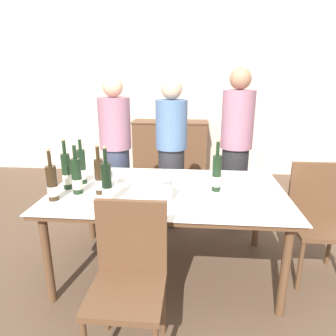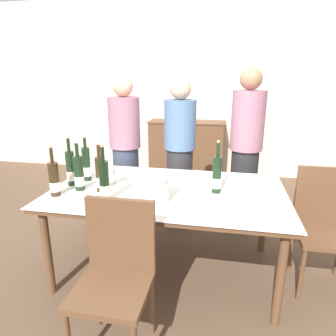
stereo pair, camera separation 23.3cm
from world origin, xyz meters
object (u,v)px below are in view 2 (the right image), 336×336
at_px(wine_glass_2, 81,168).
at_px(person_guest_right, 246,152).
at_px(ice_bucket, 154,188).
at_px(wine_glass_0, 118,173).
at_px(sideboard_cabinet, 186,149).
at_px(person_host, 126,153).
at_px(chair_near_front, 116,268).
at_px(person_guest_left, 180,155).
at_px(wine_bottle_0, 100,175).
at_px(wine_glass_1, 101,159).
at_px(wine_bottle_3, 79,174).
at_px(wine_bottle_6, 87,165).
at_px(wine_bottle_1, 54,180).
at_px(wine_bottle_4, 104,183).
at_px(dining_table, 168,197).
at_px(wine_bottle_2, 71,169).
at_px(chair_right_end, 324,221).
at_px(wine_bottle_5, 217,175).

distance_m(wine_glass_2, person_guest_right, 1.64).
relative_size(ice_bucket, wine_glass_0, 1.59).
height_order(sideboard_cabinet, wine_glass_2, sideboard_cabinet).
xyz_separation_m(sideboard_cabinet, ice_bucket, (0.13, -2.79, 0.37)).
bearing_deg(person_host, chair_near_front, -73.61).
bearing_deg(person_guest_left, wine_bottle_0, -115.44).
bearing_deg(wine_glass_2, wine_glass_1, 80.36).
distance_m(wine_bottle_3, wine_bottle_6, 0.23).
height_order(wine_glass_1, person_guest_left, person_guest_left).
relative_size(wine_bottle_1, wine_glass_0, 2.72).
xyz_separation_m(wine_bottle_1, wine_glass_1, (0.06, 0.73, -0.03)).
bearing_deg(wine_glass_0, wine_bottle_3, -141.10).
bearing_deg(wine_glass_1, chair_near_front, -64.28).
xyz_separation_m(wine_bottle_3, person_host, (0.06, 0.95, -0.06)).
xyz_separation_m(sideboard_cabinet, wine_glass_0, (-0.26, -2.48, 0.37)).
xyz_separation_m(wine_glass_0, person_guest_left, (0.40, 0.81, -0.03)).
bearing_deg(wine_bottle_4, dining_table, 38.57).
bearing_deg(person_guest_left, wine_glass_1, -149.58).
relative_size(wine_bottle_0, wine_glass_2, 2.82).
bearing_deg(wine_bottle_2, ice_bucket, -15.43).
height_order(dining_table, wine_bottle_6, wine_bottle_6).
distance_m(wine_bottle_6, person_host, 0.74).
height_order(wine_glass_1, person_guest_right, person_guest_right).
distance_m(wine_glass_1, chair_near_front, 1.40).
relative_size(sideboard_cabinet, wine_bottle_6, 3.20).
bearing_deg(person_host, wine_bottle_1, -99.58).
height_order(ice_bucket, wine_glass_2, ice_bucket).
distance_m(wine_bottle_4, person_guest_left, 1.24).
height_order(wine_bottle_1, person_guest_left, person_guest_left).
bearing_deg(wine_bottle_4, wine_bottle_6, 129.08).
relative_size(ice_bucket, wine_bottle_0, 0.58).
height_order(sideboard_cabinet, chair_right_end, chair_right_end).
relative_size(sideboard_cabinet, ice_bucket, 5.34).
xyz_separation_m(wine_bottle_4, person_guest_left, (0.36, 1.19, -0.08)).
bearing_deg(wine_bottle_0, wine_glass_0, 69.09).
xyz_separation_m(wine_bottle_1, chair_near_front, (0.66, -0.50, -0.33)).
relative_size(dining_table, chair_right_end, 1.97).
relative_size(sideboard_cabinet, person_guest_left, 0.76).
relative_size(sideboard_cabinet, wine_bottle_4, 2.87).
height_order(wine_glass_0, person_guest_left, person_guest_left).
height_order(person_host, person_guest_right, person_guest_right).
xyz_separation_m(wine_bottle_1, wine_bottle_4, (0.41, -0.04, 0.02)).
xyz_separation_m(wine_bottle_6, wine_glass_2, (-0.08, 0.05, -0.04)).
distance_m(wine_bottle_4, wine_bottle_5, 0.84).
bearing_deg(sideboard_cabinet, wine_glass_0, -95.95).
bearing_deg(person_host, wine_bottle_5, -38.72).
height_order(wine_bottle_4, wine_glass_1, wine_bottle_4).
bearing_deg(dining_table, ice_bucket, -102.07).
distance_m(dining_table, person_guest_left, 0.88).
distance_m(wine_bottle_3, person_guest_right, 1.69).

